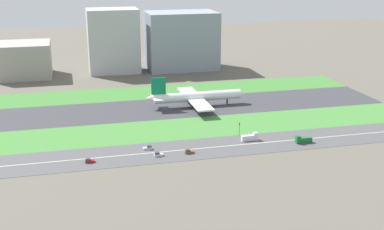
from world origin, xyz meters
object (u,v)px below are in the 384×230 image
car_0 (189,152)px  fuel_tank_west (154,52)px  car_2 (89,161)px  terminal_building (24,60)px  car_3 (158,154)px  truck_1 (250,137)px  airliner (195,97)px  truck_0 (303,140)px  car_1 (148,148)px  hangar_building (113,41)px  traffic_light (239,128)px  office_tower (182,41)px

car_0 → fuel_tank_west: (24.43, 237.00, 6.19)m
car_2 → terminal_building: (-39.48, 192.00, 12.44)m
car_3 → terminal_building: bearing=-69.5°
car_3 → truck_1: size_ratio=0.52×
airliner → car_0: 81.53m
truck_0 → fuel_tank_west: fuel_tank_west is taller
car_3 → truck_1: 50.80m
car_1 → car_2: size_ratio=1.00×
hangar_building → fuel_tank_west: size_ratio=3.04×
car_3 → fuel_tank_west: fuel_tank_west is taller
car_0 → truck_0: truck_0 is taller
truck_1 → car_3: bearing=-168.6°
terminal_building → truck_0: bearing=-52.7°
truck_0 → traffic_light: bearing=-32.7°
car_0 → car_2: bearing=0.0°
car_2 → car_3: bearing=-180.0°
truck_0 → car_2: (-106.95, 0.00, -0.75)m
car_3 → traffic_light: (46.80, 17.99, 3.37)m
car_3 → truck_0: bearing=180.0°
car_1 → hangar_building: 183.68m
airliner → car_3: size_ratio=14.77×
traffic_light → truck_0: bearing=-32.7°
truck_1 → truck_0: 26.95m
car_3 → hangar_building: (-1.08, 192.00, 24.70)m
truck_0 → fuel_tank_west: size_ratio=0.50×
truck_1 → hangar_building: hangar_building is taller
car_3 → car_1: size_ratio=1.00×
airliner → car_2: size_ratio=14.77×
car_3 → office_tower: office_tower is taller
car_1 → office_tower: bearing=72.1°
car_2 → airliner: bearing=-132.0°
airliner → traffic_light: airliner is taller
car_3 → fuel_tank_west: 240.34m
car_0 → fuel_tank_west: 238.34m
car_0 → traffic_light: 36.70m
car_1 → terminal_building: bearing=110.6°
truck_0 → car_2: bearing=-0.0°
office_tower → car_2: bearing=-114.6°
traffic_light → office_tower: office_tower is taller
terminal_building → office_tower: 127.63m
car_2 → fuel_tank_west: 247.64m
car_1 → office_tower: office_tower is taller
fuel_tank_west → office_tower: bearing=-70.2°
car_2 → traffic_light: bearing=-167.2°
hangar_building → airliner: bearing=-71.0°
car_0 → airliner: bearing=-106.5°
car_0 → traffic_light: traffic_light is taller
car_0 → truck_1: (34.81, 10.00, 0.75)m
traffic_light → car_3: bearing=-159.0°
car_2 → hangar_building: 196.06m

